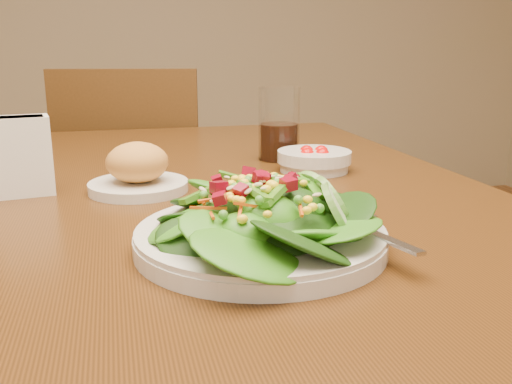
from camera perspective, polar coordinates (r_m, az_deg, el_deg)
The scene contains 7 objects.
dining_table at distance 0.89m, azimuth -4.89°, elevation -6.70°, with size 0.90×1.40×0.75m.
chair_far at distance 1.77m, azimuth -11.81°, elevation -1.68°, with size 0.49×0.49×0.90m.
salad_plate at distance 0.63m, azimuth 1.30°, elevation -3.03°, with size 0.28×0.28×0.08m.
bread_plate at distance 0.89m, azimuth -11.74°, elevation 2.03°, with size 0.15×0.15×0.08m.
tomato_bowl at distance 1.02m, azimuth 5.84°, elevation 3.20°, with size 0.13×0.13×0.04m.
drinking_glass at distance 1.11m, azimuth 2.32°, elevation 6.33°, with size 0.08×0.08×0.14m.
napkin_holder at distance 0.91m, azimuth -22.61°, elevation 3.52°, with size 0.10×0.06×0.12m.
Camera 1 is at (-0.13, -0.81, 0.97)m, focal length 40.00 mm.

